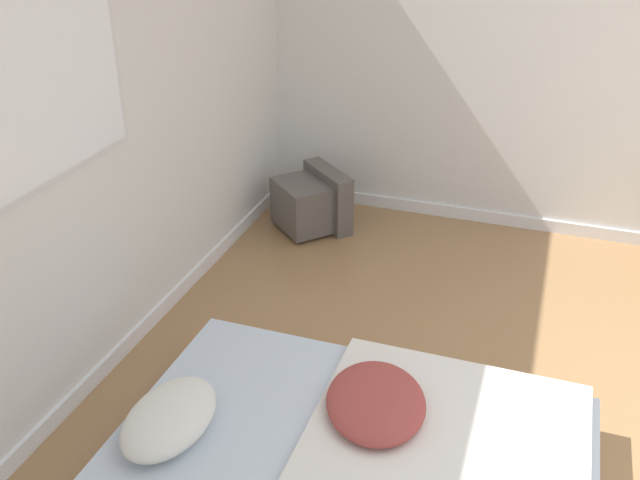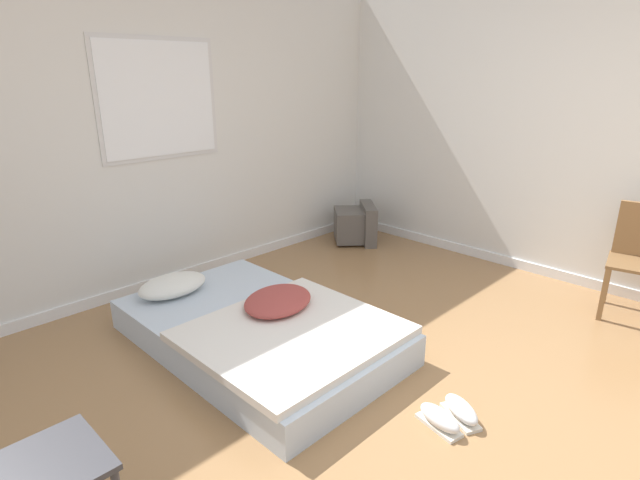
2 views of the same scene
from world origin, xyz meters
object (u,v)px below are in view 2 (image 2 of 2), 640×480
wooden_chair (640,252)px  side_stool (49,480)px  crt_tv (357,224)px  mattress_bed (258,328)px  sneaker_pair (450,415)px

wooden_chair → side_stool: 3.99m
crt_tv → mattress_bed: bearing=-155.8°
crt_tv → side_stool: 4.01m
mattress_bed → wooden_chair: size_ratio=2.24×
mattress_bed → crt_tv: 2.35m
wooden_chair → mattress_bed: bearing=144.8°
mattress_bed → sneaker_pair: 1.37m
wooden_chair → side_stool: wooden_chair is taller
mattress_bed → crt_tv: (2.14, 0.96, 0.06)m
crt_tv → side_stool: side_stool is taller
crt_tv → sneaker_pair: crt_tv is taller
side_stool → sneaker_pair: (1.74, -0.68, -0.31)m
crt_tv → wooden_chair: wooden_chair is taller
crt_tv → wooden_chair: 2.65m
wooden_chair → side_stool: size_ratio=1.98×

